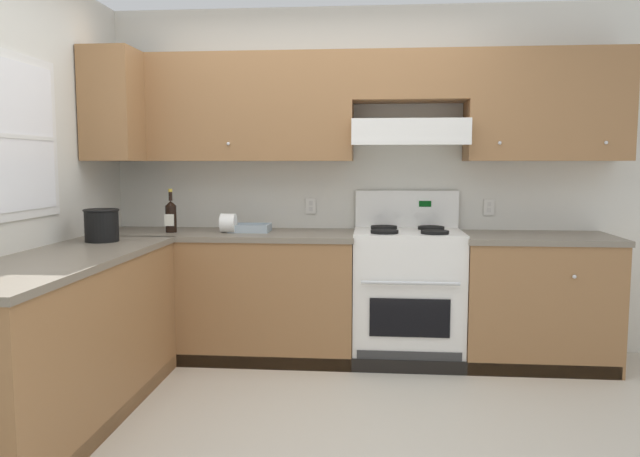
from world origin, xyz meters
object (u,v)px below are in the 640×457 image
Objects in this scene: stove at (407,294)px; bowl at (250,229)px; wine_bottle at (171,215)px; bucket at (102,224)px; paper_towel_roll at (228,223)px.

bowl is (-1.13, 0.02, 0.45)m from stove.
wine_bottle is 0.61m from bucket.
bucket is at bearing -140.85° from paper_towel_roll.
wine_bottle is (-1.69, -0.06, 0.55)m from stove.
stove is 2.12m from bucket.
wine_bottle is at bearing -171.43° from bowl.
bowl is at bearing 37.49° from bucket.
paper_towel_roll is at bearing 39.15° from bucket.
stove reaches higher than bucket.
paper_towel_roll is at bearing -177.61° from stove.
wine_bottle is at bearing 64.11° from bucket.
wine_bottle reaches higher than bucket.
paper_towel_roll is (-1.28, -0.05, 0.50)m from stove.
wine_bottle is 1.09× the size of bowl.
bucket is (-1.96, -0.61, 0.54)m from stove.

